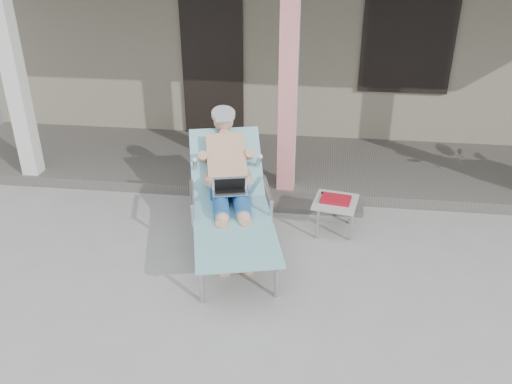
# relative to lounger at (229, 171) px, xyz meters

# --- Properties ---
(ground) EXTENTS (60.00, 60.00, 0.00)m
(ground) POSITION_rel_lounger_xyz_m (0.54, -1.00, -0.88)
(ground) COLOR #9E9E99
(ground) RESTS_ON ground
(house) EXTENTS (10.40, 5.40, 3.30)m
(house) POSITION_rel_lounger_xyz_m (0.54, 5.49, 0.79)
(house) COLOR #9D937D
(house) RESTS_ON ground
(porch_deck) EXTENTS (10.00, 2.00, 0.15)m
(porch_deck) POSITION_rel_lounger_xyz_m (0.54, 2.00, -0.81)
(porch_deck) COLOR #605B56
(porch_deck) RESTS_ON ground
(porch_step) EXTENTS (2.00, 0.30, 0.07)m
(porch_step) POSITION_rel_lounger_xyz_m (0.54, 0.85, -0.84)
(porch_step) COLOR #605B56
(porch_step) RESTS_ON ground
(lounger) EXTENTS (1.32, 2.28, 1.43)m
(lounger) POSITION_rel_lounger_xyz_m (0.00, 0.00, 0.00)
(lounger) COLOR #B7B7BC
(lounger) RESTS_ON ground
(side_table) EXTENTS (0.56, 0.56, 0.43)m
(side_table) POSITION_rel_lounger_xyz_m (1.17, 0.36, -0.51)
(side_table) COLOR #B6B7B1
(side_table) RESTS_ON ground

